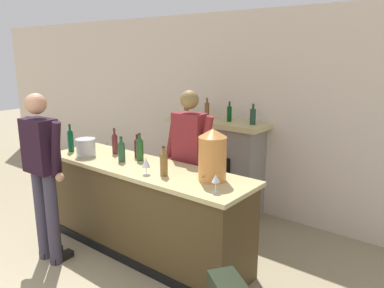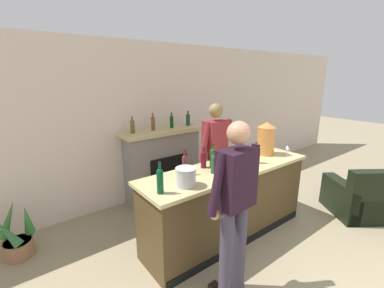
{
  "view_description": "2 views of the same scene",
  "coord_description": "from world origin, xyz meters",
  "px_view_note": "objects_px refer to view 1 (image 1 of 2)",
  "views": [
    {
      "loc": [
        2.81,
        -0.53,
        2.2
      ],
      "look_at": [
        0.28,
        2.69,
        1.2
      ],
      "focal_mm": 35.0,
      "sensor_mm": 36.0,
      "label": 1
    },
    {
      "loc": [
        -2.31,
        -0.08,
        2.2
      ],
      "look_at": [
        -0.19,
        2.69,
        1.26
      ],
      "focal_mm": 24.0,
      "sensor_mm": 36.0,
      "label": 2
    }
  ],
  "objects_px": {
    "potted_plant_corner": "(101,166)",
    "wine_glass_back_row": "(163,158)",
    "wine_bottle_chardonnay_pale": "(71,140)",
    "fireplace_stone": "(217,164)",
    "copper_dispenser": "(212,155)",
    "wine_bottle_burgundy_dark": "(164,163)",
    "person_customer": "(43,171)",
    "person_bartender": "(189,160)",
    "wine_bottle_cabernet_heavy": "(140,148)",
    "wine_bottle_riesling_slim": "(137,147)",
    "ice_bucket_steel": "(86,147)",
    "wine_glass_near_bucket": "(146,163)",
    "wine_bottle_port_short": "(115,143)",
    "wine_glass_by_dispenser": "(216,179)",
    "wine_bottle_rose_blush": "(121,150)"
  },
  "relations": [
    {
      "from": "wine_bottle_burgundy_dark",
      "to": "fireplace_stone",
      "type": "bearing_deg",
      "value": 106.82
    },
    {
      "from": "fireplace_stone",
      "to": "wine_bottle_chardonnay_pale",
      "type": "distance_m",
      "value": 2.03
    },
    {
      "from": "fireplace_stone",
      "to": "person_customer",
      "type": "bearing_deg",
      "value": -104.41
    },
    {
      "from": "person_customer",
      "to": "person_bartender",
      "type": "relative_size",
      "value": 1.01
    },
    {
      "from": "fireplace_stone",
      "to": "ice_bucket_steel",
      "type": "relative_size",
      "value": 6.84
    },
    {
      "from": "wine_bottle_chardonnay_pale",
      "to": "wine_bottle_port_short",
      "type": "relative_size",
      "value": 1.09
    },
    {
      "from": "person_customer",
      "to": "person_bartender",
      "type": "xyz_separation_m",
      "value": [
        0.91,
        1.28,
        -0.01
      ]
    },
    {
      "from": "fireplace_stone",
      "to": "person_customer",
      "type": "xyz_separation_m",
      "value": [
        -0.59,
        -2.31,
        0.35
      ]
    },
    {
      "from": "wine_bottle_chardonnay_pale",
      "to": "wine_bottle_port_short",
      "type": "bearing_deg",
      "value": 27.9
    },
    {
      "from": "potted_plant_corner",
      "to": "wine_glass_back_row",
      "type": "xyz_separation_m",
      "value": [
        2.62,
        -1.21,
        0.88
      ]
    },
    {
      "from": "ice_bucket_steel",
      "to": "wine_bottle_rose_blush",
      "type": "xyz_separation_m",
      "value": [
        0.5,
        0.1,
        0.02
      ]
    },
    {
      "from": "wine_bottle_cabernet_heavy",
      "to": "wine_glass_near_bucket",
      "type": "height_order",
      "value": "wine_bottle_cabernet_heavy"
    },
    {
      "from": "potted_plant_corner",
      "to": "wine_bottle_burgundy_dark",
      "type": "xyz_separation_m",
      "value": [
        2.78,
        -1.37,
        0.9
      ]
    },
    {
      "from": "wine_bottle_riesling_slim",
      "to": "person_bartender",
      "type": "bearing_deg",
      "value": 33.06
    },
    {
      "from": "ice_bucket_steel",
      "to": "potted_plant_corner",
      "type": "bearing_deg",
      "value": 138.28
    },
    {
      "from": "wine_bottle_rose_blush",
      "to": "person_bartender",
      "type": "bearing_deg",
      "value": 46.37
    },
    {
      "from": "copper_dispenser",
      "to": "wine_bottle_burgundy_dark",
      "type": "xyz_separation_m",
      "value": [
        -0.45,
        -0.18,
        -0.12
      ]
    },
    {
      "from": "wine_glass_back_row",
      "to": "wine_glass_near_bucket",
      "type": "bearing_deg",
      "value": -91.92
    },
    {
      "from": "wine_bottle_cabernet_heavy",
      "to": "wine_bottle_riesling_slim",
      "type": "bearing_deg",
      "value": 149.28
    },
    {
      "from": "person_bartender",
      "to": "ice_bucket_steel",
      "type": "xyz_separation_m",
      "value": [
        -1.03,
        -0.65,
        0.12
      ]
    },
    {
      "from": "copper_dispenser",
      "to": "wine_bottle_burgundy_dark",
      "type": "bearing_deg",
      "value": -157.97
    },
    {
      "from": "wine_glass_back_row",
      "to": "potted_plant_corner",
      "type": "bearing_deg",
      "value": 155.22
    },
    {
      "from": "person_bartender",
      "to": "copper_dispenser",
      "type": "xyz_separation_m",
      "value": [
        0.63,
        -0.44,
        0.27
      ]
    },
    {
      "from": "person_bartender",
      "to": "potted_plant_corner",
      "type": "bearing_deg",
      "value": 163.96
    },
    {
      "from": "wine_bottle_rose_blush",
      "to": "copper_dispenser",
      "type": "bearing_deg",
      "value": 5.32
    },
    {
      "from": "wine_bottle_cabernet_heavy",
      "to": "person_customer",
      "type": "bearing_deg",
      "value": -120.13
    },
    {
      "from": "wine_glass_by_dispenser",
      "to": "wine_glass_back_row",
      "type": "distance_m",
      "value": 0.85
    },
    {
      "from": "wine_bottle_cabernet_heavy",
      "to": "ice_bucket_steel",
      "type": "bearing_deg",
      "value": -157.14
    },
    {
      "from": "wine_bottle_chardonnay_pale",
      "to": "wine_glass_near_bucket",
      "type": "distance_m",
      "value": 1.36
    },
    {
      "from": "wine_glass_back_row",
      "to": "ice_bucket_steel",
      "type": "bearing_deg",
      "value": -169.65
    },
    {
      "from": "ice_bucket_steel",
      "to": "copper_dispenser",
      "type": "bearing_deg",
      "value": 7.28
    },
    {
      "from": "wine_bottle_chardonnay_pale",
      "to": "wine_bottle_port_short",
      "type": "xyz_separation_m",
      "value": [
        0.5,
        0.27,
        -0.01
      ]
    },
    {
      "from": "potted_plant_corner",
      "to": "wine_bottle_riesling_slim",
      "type": "bearing_deg",
      "value": -27.17
    },
    {
      "from": "wine_bottle_chardonnay_pale",
      "to": "wine_bottle_cabernet_heavy",
      "type": "xyz_separation_m",
      "value": [
        0.94,
        0.25,
        -0.01
      ]
    },
    {
      "from": "person_customer",
      "to": "wine_glass_by_dispenser",
      "type": "bearing_deg",
      "value": 18.61
    },
    {
      "from": "person_customer",
      "to": "ice_bucket_steel",
      "type": "bearing_deg",
      "value": 100.27
    },
    {
      "from": "wine_bottle_chardonnay_pale",
      "to": "wine_glass_by_dispenser",
      "type": "bearing_deg",
      "value": -1.16
    },
    {
      "from": "person_customer",
      "to": "wine_bottle_chardonnay_pale",
      "type": "relative_size",
      "value": 5.36
    },
    {
      "from": "wine_bottle_chardonnay_pale",
      "to": "fireplace_stone",
      "type": "bearing_deg",
      "value": 58.54
    },
    {
      "from": "wine_bottle_burgundy_dark",
      "to": "wine_bottle_rose_blush",
      "type": "height_order",
      "value": "wine_bottle_burgundy_dark"
    },
    {
      "from": "person_bartender",
      "to": "wine_bottle_port_short",
      "type": "height_order",
      "value": "person_bartender"
    },
    {
      "from": "wine_glass_near_bucket",
      "to": "fireplace_stone",
      "type": "bearing_deg",
      "value": 100.94
    },
    {
      "from": "wine_bottle_chardonnay_pale",
      "to": "wine_bottle_burgundy_dark",
      "type": "relative_size",
      "value": 1.14
    },
    {
      "from": "wine_bottle_port_short",
      "to": "wine_bottle_riesling_slim",
      "type": "distance_m",
      "value": 0.34
    },
    {
      "from": "potted_plant_corner",
      "to": "person_bartender",
      "type": "xyz_separation_m",
      "value": [
        2.6,
        -0.75,
        0.75
      ]
    },
    {
      "from": "wine_bottle_rose_blush",
      "to": "wine_bottle_port_short",
      "type": "bearing_deg",
      "value": 151.12
    },
    {
      "from": "wine_bottle_riesling_slim",
      "to": "wine_glass_back_row",
      "type": "relative_size",
      "value": 1.75
    },
    {
      "from": "person_customer",
      "to": "wine_glass_near_bucket",
      "type": "bearing_deg",
      "value": 31.53
    },
    {
      "from": "person_bartender",
      "to": "wine_glass_near_bucket",
      "type": "bearing_deg",
      "value": -88.81
    },
    {
      "from": "wine_bottle_burgundy_dark",
      "to": "wine_bottle_chardonnay_pale",
      "type": "bearing_deg",
      "value": -179.38
    }
  ]
}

